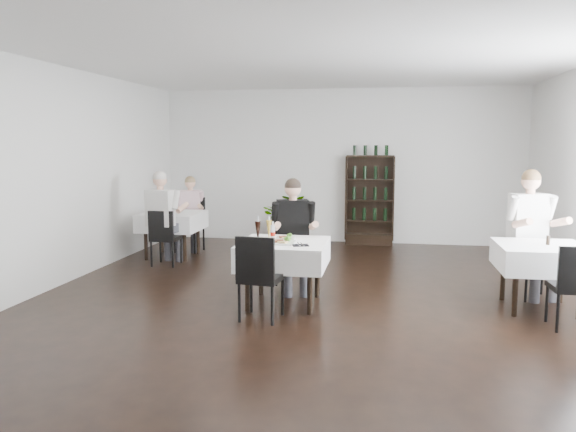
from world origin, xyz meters
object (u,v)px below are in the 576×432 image
object	(u,v)px
potted_tree	(284,219)
diner_main	(293,226)
wine_shelf	(370,201)
main_table	(284,254)

from	to	relation	value
potted_tree	diner_main	xyz separation A→B (m)	(0.77, -3.59, 0.39)
wine_shelf	potted_tree	distance (m)	1.70
main_table	potted_tree	bearing A→B (deg)	100.15
wine_shelf	potted_tree	size ratio (longest dim) A/B	1.83
main_table	potted_tree	distance (m)	4.27
wine_shelf	diner_main	bearing A→B (deg)	-103.40
wine_shelf	diner_main	distance (m)	3.81
potted_tree	diner_main	bearing A→B (deg)	-77.88
wine_shelf	main_table	bearing A→B (deg)	-101.78
main_table	diner_main	distance (m)	0.66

